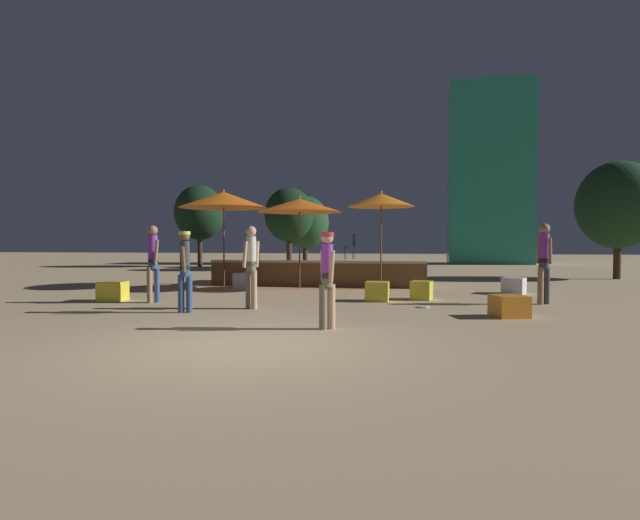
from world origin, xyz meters
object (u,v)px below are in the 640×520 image
at_px(cube_seat_2, 377,291).
at_px(background_tree_0, 289,215).
at_px(background_tree_2, 200,213).
at_px(cube_seat_5, 244,281).
at_px(patio_umbrella_2, 381,200).
at_px(cube_seat_3, 422,290).
at_px(person_0, 251,263).
at_px(bistro_chair_0, 352,244).
at_px(cube_seat_1, 113,291).
at_px(background_tree_3, 618,205).
at_px(patio_umbrella_1, 224,200).
at_px(person_4, 185,267).
at_px(cube_seat_4, 514,286).
at_px(cube_seat_0, 509,306).
at_px(bistro_chair_1, 252,244).
at_px(frisbee_disc, 423,307).
at_px(background_tree_1, 305,222).
at_px(person_2, 544,259).
at_px(person_1, 153,260).
at_px(patio_umbrella_0, 299,206).
at_px(person_3, 327,276).

xyz_separation_m(cube_seat_2, background_tree_0, (-5.67, 13.25, 2.68)).
bearing_deg(background_tree_2, cube_seat_5, -60.50).
relative_size(patio_umbrella_2, cube_seat_3, 5.17).
bearing_deg(person_0, bistro_chair_0, 108.67).
xyz_separation_m(cube_seat_1, background_tree_2, (-5.56, 17.30, 3.02)).
bearing_deg(cube_seat_5, background_tree_3, 27.23).
distance_m(patio_umbrella_1, background_tree_3, 15.40).
bearing_deg(person_4, cube_seat_5, -98.62).
bearing_deg(cube_seat_4, cube_seat_5, 179.61).
xyz_separation_m(person_4, background_tree_0, (-1.92, 16.07, 1.97)).
bearing_deg(bistro_chair_0, cube_seat_5, -69.04).
height_order(cube_seat_0, cube_seat_4, cube_seat_4).
bearing_deg(background_tree_2, person_0, -62.47).
bearing_deg(cube_seat_0, bistro_chair_0, 118.61).
bearing_deg(cube_seat_2, patio_umbrella_2, 92.32).
xyz_separation_m(person_4, background_tree_3, (12.56, 12.17, 2.00)).
distance_m(cube_seat_0, bistro_chair_1, 9.88).
height_order(person_4, frisbee_disc, person_4).
distance_m(background_tree_1, background_tree_3, 15.68).
bearing_deg(bistro_chair_1, cube_seat_4, -57.45).
xyz_separation_m(cube_seat_2, person_2, (3.88, 0.08, 0.83)).
bearing_deg(cube_seat_5, bistro_chair_1, 100.27).
relative_size(cube_seat_1, cube_seat_2, 1.14).
bearing_deg(patio_umbrella_1, person_4, -75.49).
xyz_separation_m(patio_umbrella_2, background_tree_0, (-5.55, 10.19, 0.17)).
xyz_separation_m(cube_seat_1, cube_seat_4, (10.11, 3.77, -0.01)).
distance_m(person_1, bistro_chair_1, 5.66).
xyz_separation_m(patio_umbrella_0, cube_seat_4, (6.33, -0.40, -2.39)).
relative_size(cube_seat_3, person_2, 0.31).
relative_size(cube_seat_5, person_0, 0.37).
bearing_deg(cube_seat_0, person_2, 62.87).
height_order(bistro_chair_0, background_tree_3, background_tree_3).
relative_size(patio_umbrella_0, cube_seat_1, 4.47).
bearing_deg(cube_seat_3, cube_seat_5, 159.59).
relative_size(cube_seat_4, person_3, 0.47).
bearing_deg(bistro_chair_1, cube_seat_5, -125.48).
bearing_deg(background_tree_0, patio_umbrella_0, -73.80).
distance_m(cube_seat_4, background_tree_1, 16.39).
relative_size(patio_umbrella_1, background_tree_1, 0.77).
distance_m(cube_seat_5, person_3, 7.82).
bearing_deg(patio_umbrella_0, cube_seat_0, -43.44).
bearing_deg(cube_seat_3, frisbee_disc, -89.23).
height_order(patio_umbrella_0, cube_seat_0, patio_umbrella_0).
xyz_separation_m(patio_umbrella_2, frisbee_disc, (1.23, -4.13, -2.73)).
height_order(patio_umbrella_2, cube_seat_0, patio_umbrella_2).
bearing_deg(cube_seat_5, patio_umbrella_1, 145.56).
distance_m(person_0, frisbee_disc, 3.94).
xyz_separation_m(patio_umbrella_2, cube_seat_4, (3.79, -0.55, -2.52)).
height_order(cube_seat_1, background_tree_0, background_tree_0).
distance_m(person_4, background_tree_1, 18.92).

